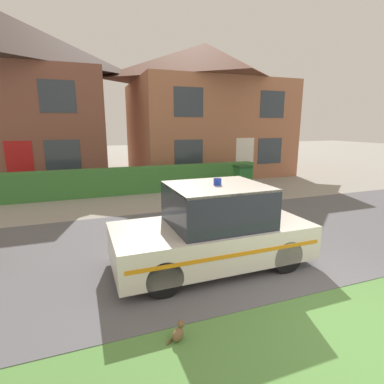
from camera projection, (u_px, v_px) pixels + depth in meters
name	position (u px, v px, depth m)	size (l,w,h in m)	color
ground_plane	(363.00, 334.00, 3.98)	(80.00, 80.00, 0.00)	gray
road_strip	(231.00, 237.00, 7.40)	(28.00, 5.49, 0.01)	#5B5B60
lawn_verge	(360.00, 332.00, 4.02)	(28.00, 1.91, 0.01)	#568C42
garden_hedge	(142.00, 180.00, 12.22)	(10.14, 0.52, 1.07)	#3D7F38
police_car	(213.00, 229.00, 5.82)	(3.82, 1.76, 1.73)	black
cat	(179.00, 333.00, 3.86)	(0.28, 0.23, 0.25)	brown
house_left	(9.00, 99.00, 14.02)	(8.56, 5.93, 7.69)	brown
house_right	(205.00, 108.00, 17.34)	(8.51, 7.12, 7.18)	#A86B4C
wheelie_bin	(242.00, 179.00, 12.16)	(0.59, 0.61, 1.14)	#23662D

